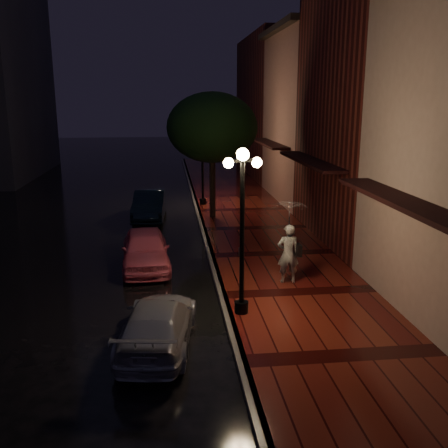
# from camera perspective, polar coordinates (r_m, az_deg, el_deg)

# --- Properties ---
(ground) EXTENTS (120.00, 120.00, 0.00)m
(ground) POSITION_cam_1_polar(r_m,az_deg,el_deg) (18.01, -1.46, -4.06)
(ground) COLOR black
(ground) RESTS_ON ground
(sidewalk) EXTENTS (4.50, 60.00, 0.15)m
(sidewalk) POSITION_cam_1_polar(r_m,az_deg,el_deg) (18.31, 5.59, -3.57)
(sidewalk) COLOR #460F0C
(sidewalk) RESTS_ON ground
(curb) EXTENTS (0.25, 60.00, 0.15)m
(curb) POSITION_cam_1_polar(r_m,az_deg,el_deg) (17.98, -1.46, -3.83)
(curb) COLOR #595451
(curb) RESTS_ON ground
(storefront_mid) EXTENTS (5.00, 8.00, 11.00)m
(storefront_mid) POSITION_cam_1_polar(r_m,az_deg,el_deg) (20.85, 18.00, 13.14)
(storefront_mid) COLOR #511914
(storefront_mid) RESTS_ON ground
(storefront_far) EXTENTS (5.00, 8.00, 9.00)m
(storefront_far) POSITION_cam_1_polar(r_m,az_deg,el_deg) (28.36, 11.14, 11.61)
(storefront_far) COLOR #8C5951
(storefront_far) RESTS_ON ground
(storefront_extra) EXTENTS (5.00, 12.00, 10.00)m
(storefront_extra) POSITION_cam_1_polar(r_m,az_deg,el_deg) (38.01, 6.57, 13.10)
(storefront_extra) COLOR #511914
(storefront_extra) RESTS_ON ground
(streetlamp_near) EXTENTS (0.96, 0.36, 4.31)m
(streetlamp_near) POSITION_cam_1_polar(r_m,az_deg,el_deg) (12.55, 2.09, 0.21)
(streetlamp_near) COLOR black
(streetlamp_near) RESTS_ON sidewalk
(streetlamp_far) EXTENTS (0.96, 0.36, 4.31)m
(streetlamp_far) POSITION_cam_1_polar(r_m,az_deg,el_deg) (26.28, -2.48, 7.52)
(streetlamp_far) COLOR black
(streetlamp_far) RESTS_ON sidewalk
(street_tree) EXTENTS (4.16, 4.16, 5.80)m
(street_tree) POSITION_cam_1_polar(r_m,az_deg,el_deg) (23.17, -1.33, 10.72)
(street_tree) COLOR black
(street_tree) RESTS_ON sidewalk
(pink_car) EXTENTS (1.80, 3.97, 1.32)m
(pink_car) POSITION_cam_1_polar(r_m,az_deg,el_deg) (17.15, -8.97, -2.85)
(pink_car) COLOR #E15D76
(pink_car) RESTS_ON ground
(navy_car) EXTENTS (1.63, 4.16, 1.35)m
(navy_car) POSITION_cam_1_polar(r_m,az_deg,el_deg) (24.17, -8.50, 2.16)
(navy_car) COLOR black
(navy_car) RESTS_ON ground
(silver_car) EXTENTS (2.08, 4.06, 1.13)m
(silver_car) POSITION_cam_1_polar(r_m,az_deg,el_deg) (11.86, -7.57, -11.22)
(silver_car) COLOR #A1A0A7
(silver_car) RESTS_ON ground
(woman_with_umbrella) EXTENTS (1.06, 1.08, 2.55)m
(woman_with_umbrella) POSITION_cam_1_polar(r_m,az_deg,el_deg) (15.04, 7.45, -0.55)
(woman_with_umbrella) COLOR white
(woman_with_umbrella) RESTS_ON sidewalk
(parking_meter) EXTENTS (0.15, 0.13, 1.44)m
(parking_meter) POSITION_cam_1_polar(r_m,az_deg,el_deg) (14.09, 1.97, -4.92)
(parking_meter) COLOR black
(parking_meter) RESTS_ON sidewalk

